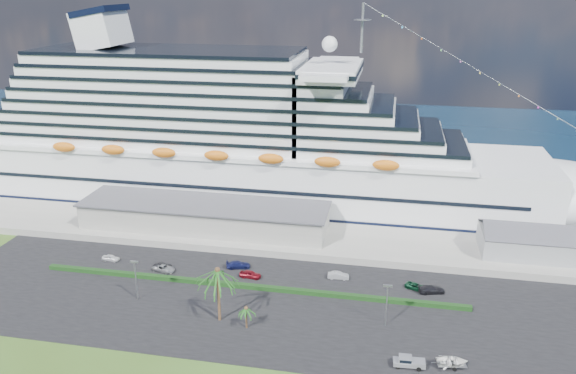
% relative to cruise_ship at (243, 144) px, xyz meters
% --- Properties ---
extents(ground, '(420.00, 420.00, 0.00)m').
position_rel_cruise_ship_xyz_m(ground, '(21.53, -64.00, -16.69)').
color(ground, '#39511B').
rests_on(ground, ground).
extents(asphalt_lot, '(140.00, 38.00, 0.12)m').
position_rel_cruise_ship_xyz_m(asphalt_lot, '(21.53, -53.00, -16.63)').
color(asphalt_lot, black).
rests_on(asphalt_lot, ground).
extents(wharf, '(240.00, 20.00, 1.80)m').
position_rel_cruise_ship_xyz_m(wharf, '(21.53, -24.00, -15.79)').
color(wharf, gray).
rests_on(wharf, ground).
extents(water, '(420.00, 160.00, 0.02)m').
position_rel_cruise_ship_xyz_m(water, '(21.53, 66.00, -16.68)').
color(water, black).
rests_on(water, ground).
extents(cruise_ship, '(191.00, 38.00, 54.00)m').
position_rel_cruise_ship_xyz_m(cruise_ship, '(0.00, 0.00, 0.00)').
color(cruise_ship, silver).
rests_on(cruise_ship, ground).
extents(terminal_building, '(61.00, 15.00, 6.30)m').
position_rel_cruise_ship_xyz_m(terminal_building, '(-3.47, -24.00, -11.68)').
color(terminal_building, gray).
rests_on(terminal_building, wharf).
extents(port_shed, '(24.00, 12.31, 7.37)m').
position_rel_cruise_ship_xyz_m(port_shed, '(73.53, -24.00, -12.30)').
color(port_shed, gray).
rests_on(port_shed, wharf).
extents(hedge, '(88.00, 1.10, 0.90)m').
position_rel_cruise_ship_xyz_m(hedge, '(13.53, -48.00, -16.12)').
color(hedge, black).
rests_on(hedge, asphalt_lot).
extents(lamp_post_left, '(1.60, 0.35, 8.27)m').
position_rel_cruise_ship_xyz_m(lamp_post_left, '(-6.47, -56.00, -11.35)').
color(lamp_post_left, gray).
rests_on(lamp_post_left, asphalt_lot).
extents(lamp_post_right, '(1.60, 0.35, 8.27)m').
position_rel_cruise_ship_xyz_m(lamp_post_right, '(41.53, -56.00, -11.35)').
color(lamp_post_right, gray).
rests_on(lamp_post_right, asphalt_lot).
extents(palm_tall, '(8.82, 8.82, 11.13)m').
position_rel_cruise_ship_xyz_m(palm_tall, '(11.53, -60.00, -7.49)').
color(palm_tall, '#47301E').
rests_on(palm_tall, ground).
extents(palm_short, '(3.53, 3.53, 4.56)m').
position_rel_cruise_ship_xyz_m(palm_short, '(17.03, -61.50, -13.03)').
color(palm_short, '#47301E').
rests_on(palm_short, ground).
extents(parked_car_0, '(4.00, 1.78, 1.34)m').
position_rel_cruise_ship_xyz_m(parked_car_0, '(-19.41, -42.06, -15.91)').
color(parked_car_0, white).
rests_on(parked_car_0, asphalt_lot).
extents(parked_car_1, '(4.29, 2.16, 1.35)m').
position_rel_cruise_ship_xyz_m(parked_car_1, '(-6.45, -43.73, -15.90)').
color(parked_car_1, black).
rests_on(parked_car_1, asphalt_lot).
extents(parked_car_2, '(5.36, 3.38, 1.38)m').
position_rel_cruise_ship_xyz_m(parked_car_2, '(-5.89, -44.45, -15.89)').
color(parked_car_2, gray).
rests_on(parked_car_2, asphalt_lot).
extents(parked_car_3, '(5.55, 3.36, 1.50)m').
position_rel_cruise_ship_xyz_m(parked_car_3, '(9.48, -39.97, -15.82)').
color(parked_car_3, '#151A4C').
rests_on(parked_car_3, asphalt_lot).
extents(parked_car_4, '(4.67, 2.18, 1.55)m').
position_rel_cruise_ship_xyz_m(parked_car_4, '(13.10, -43.66, -15.80)').
color(parked_car_4, maroon).
rests_on(parked_car_4, asphalt_lot).
extents(parked_car_5, '(4.56, 1.85, 1.47)m').
position_rel_cruise_ship_xyz_m(parked_car_5, '(31.37, -40.62, -15.84)').
color(parked_car_5, '#AEB0B5').
rests_on(parked_car_5, asphalt_lot).
extents(parked_car_6, '(4.91, 3.65, 1.24)m').
position_rel_cruise_ship_xyz_m(parked_car_6, '(47.29, -41.99, -15.95)').
color(parked_car_6, '#0E3821').
rests_on(parked_car_6, asphalt_lot).
extents(parked_car_7, '(5.70, 3.49, 1.54)m').
position_rel_cruise_ship_xyz_m(parked_car_7, '(50.27, -42.79, -15.80)').
color(parked_car_7, black).
rests_on(parked_car_7, asphalt_lot).
extents(pickup_truck, '(5.23, 2.14, 1.82)m').
position_rel_cruise_ship_xyz_m(pickup_truck, '(45.54, -67.15, -15.58)').
color(pickup_truck, black).
rests_on(pickup_truck, asphalt_lot).
extents(boat_trailer, '(5.99, 4.34, 1.67)m').
position_rel_cruise_ship_xyz_m(boat_trailer, '(52.38, -66.00, -15.47)').
color(boat_trailer, gray).
rests_on(boat_trailer, asphalt_lot).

